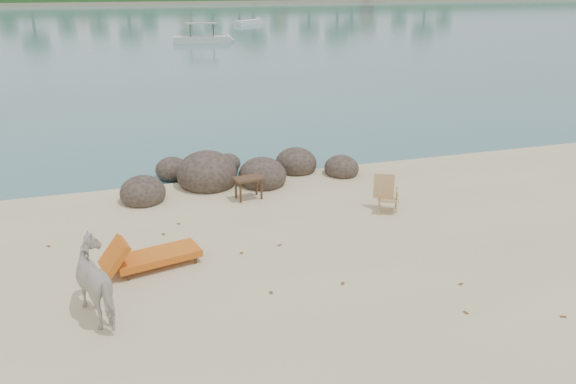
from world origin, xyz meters
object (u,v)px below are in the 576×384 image
boulders (232,175)px  side_table (249,189)px  cow (101,282)px  lounge_chair (157,253)px  deck_chair (388,196)px

boulders → side_table: 1.37m
boulders → cow: size_ratio=4.50×
lounge_chair → deck_chair: size_ratio=2.39×
boulders → side_table: size_ratio=9.51×
boulders → side_table: bearing=-85.4°
lounge_chair → deck_chair: (5.34, 1.10, 0.12)m
cow → deck_chair: bearing=178.7°
side_table → deck_chair: (2.89, -1.77, 0.14)m
cow → side_table: 5.49m
lounge_chair → cow: bearing=-137.4°
side_table → lounge_chair: lounge_chair is taller
boulders → lounge_chair: size_ratio=3.28×
cow → deck_chair: size_ratio=1.74×
boulders → side_table: boulders is taller
boulders → lounge_chair: boulders is taller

